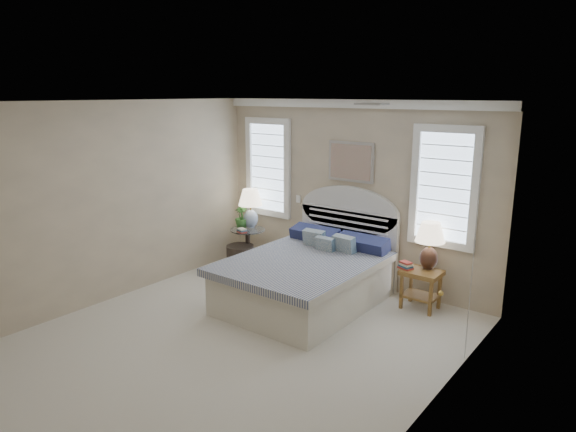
# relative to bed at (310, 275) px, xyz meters

# --- Properties ---
(floor) EXTENTS (4.50, 5.00, 0.01)m
(floor) POSITION_rel_bed_xyz_m (0.00, -1.46, -0.39)
(floor) COLOR #BBB49F
(floor) RESTS_ON ground
(ceiling) EXTENTS (4.50, 5.00, 0.01)m
(ceiling) POSITION_rel_bed_xyz_m (0.00, -1.46, 2.31)
(ceiling) COLOR white
(ceiling) RESTS_ON wall_back
(wall_back) EXTENTS (4.50, 0.02, 2.70)m
(wall_back) POSITION_rel_bed_xyz_m (0.00, 1.04, 0.96)
(wall_back) COLOR beige
(wall_back) RESTS_ON floor
(wall_left) EXTENTS (0.02, 5.00, 2.70)m
(wall_left) POSITION_rel_bed_xyz_m (-2.25, -1.46, 0.96)
(wall_left) COLOR beige
(wall_left) RESTS_ON floor
(wall_right) EXTENTS (0.02, 5.00, 2.70)m
(wall_right) POSITION_rel_bed_xyz_m (2.25, -1.46, 0.96)
(wall_right) COLOR beige
(wall_right) RESTS_ON floor
(crown_molding) EXTENTS (4.50, 0.08, 0.12)m
(crown_molding) POSITION_rel_bed_xyz_m (0.00, 1.00, 2.25)
(crown_molding) COLOR white
(crown_molding) RESTS_ON wall_back
(hvac_vent) EXTENTS (0.30, 0.20, 0.02)m
(hvac_vent) POSITION_rel_bed_xyz_m (1.20, -0.66, 2.29)
(hvac_vent) COLOR #B2B2B2
(hvac_vent) RESTS_ON ceiling
(switch_plate) EXTENTS (0.08, 0.01, 0.12)m
(switch_plate) POSITION_rel_bed_xyz_m (-0.95, 1.03, 0.76)
(switch_plate) COLOR white
(switch_plate) RESTS_ON wall_back
(window_left) EXTENTS (0.90, 0.06, 1.60)m
(window_left) POSITION_rel_bed_xyz_m (-1.55, 1.02, 1.21)
(window_left) COLOR silver
(window_left) RESTS_ON wall_back
(window_right) EXTENTS (0.90, 0.06, 1.60)m
(window_right) POSITION_rel_bed_xyz_m (1.40, 1.02, 1.21)
(window_right) COLOR silver
(window_right) RESTS_ON wall_back
(painting) EXTENTS (0.74, 0.04, 0.58)m
(painting) POSITION_rel_bed_xyz_m (0.00, 1.00, 1.43)
(painting) COLOR silver
(painting) RESTS_ON wall_back
(closet_door) EXTENTS (0.02, 1.80, 2.40)m
(closet_door) POSITION_rel_bed_xyz_m (2.23, -0.26, 0.81)
(closet_door) COLOR silver
(closet_door) RESTS_ON floor
(bed) EXTENTS (1.72, 2.28, 1.47)m
(bed) POSITION_rel_bed_xyz_m (0.00, 0.00, 0.00)
(bed) COLOR beige
(bed) RESTS_ON floor
(side_table_left) EXTENTS (0.56, 0.56, 0.63)m
(side_table_left) POSITION_rel_bed_xyz_m (-1.65, 0.59, 0.00)
(side_table_left) COLOR black
(side_table_left) RESTS_ON floor
(nightstand_right) EXTENTS (0.50, 0.40, 0.53)m
(nightstand_right) POSITION_rel_bed_xyz_m (1.30, 0.69, 0.00)
(nightstand_right) COLOR olive
(nightstand_right) RESTS_ON floor
(floor_pot) EXTENTS (0.51, 0.51, 0.40)m
(floor_pot) POSITION_rel_bed_xyz_m (-1.63, 0.39, -0.18)
(floor_pot) COLOR black
(floor_pot) RESTS_ON floor
(lamp_left) EXTENTS (0.46, 0.46, 0.64)m
(lamp_left) POSITION_rel_bed_xyz_m (-1.70, 0.73, 0.64)
(lamp_left) COLOR silver
(lamp_left) RESTS_ON side_table_left
(lamp_right) EXTENTS (0.41, 0.41, 0.64)m
(lamp_right) POSITION_rel_bed_xyz_m (1.33, 0.83, 0.53)
(lamp_right) COLOR black
(lamp_right) RESTS_ON nightstand_right
(potted_plant) EXTENTS (0.25, 0.25, 0.38)m
(potted_plant) POSITION_rel_bed_xyz_m (-1.79, 0.61, 0.43)
(potted_plant) COLOR #2E6729
(potted_plant) RESTS_ON side_table_left
(books_left) EXTENTS (0.19, 0.16, 0.06)m
(books_left) POSITION_rel_bed_xyz_m (-1.60, 0.40, 0.27)
(books_left) COLOR #AA342A
(books_left) RESTS_ON side_table_left
(books_right) EXTENTS (0.21, 0.18, 0.10)m
(books_right) POSITION_rel_bed_xyz_m (1.10, 0.63, 0.19)
(books_right) COLOR #AA342A
(books_right) RESTS_ON nightstand_right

